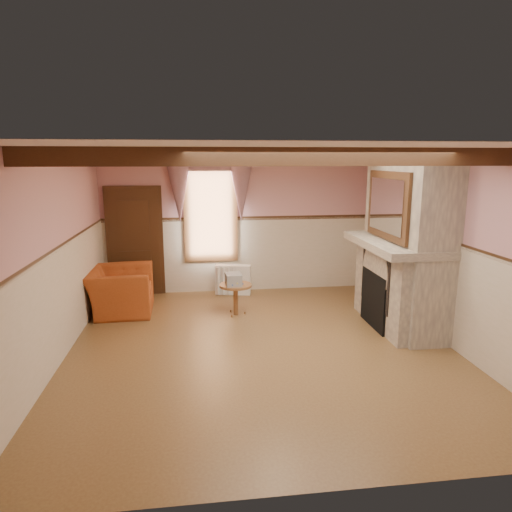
{
  "coord_description": "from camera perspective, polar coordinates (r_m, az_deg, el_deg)",
  "views": [
    {
      "loc": [
        -0.87,
        -6.15,
        2.68
      ],
      "look_at": [
        0.03,
        0.8,
        1.18
      ],
      "focal_mm": 32.0,
      "sensor_mm": 36.0,
      "label": 1
    }
  ],
  "objects": [
    {
      "name": "candle_red",
      "position": [
        7.05,
        18.95,
        1.77
      ],
      "size": [
        0.06,
        0.06,
        0.16
      ],
      "primitive_type": "cylinder",
      "color": "#B52316",
      "rests_on": "mantel"
    },
    {
      "name": "radiator",
      "position": [
        9.19,
        -2.9,
        -2.97
      ],
      "size": [
        0.72,
        0.32,
        0.6
      ],
      "primitive_type": "cube",
      "rotation": [
        0.0,
        0.0,
        -0.2
      ],
      "color": "white",
      "rests_on": "floor"
    },
    {
      "name": "fireplace",
      "position": [
        7.62,
        18.35,
        1.77
      ],
      "size": [
        0.85,
        2.0,
        2.8
      ],
      "primitive_type": "cube",
      "color": "gray",
      "rests_on": "floor"
    },
    {
      "name": "wainscot",
      "position": [
        6.51,
        0.63,
        -5.19
      ],
      "size": [
        5.5,
        6.0,
        1.5
      ],
      "primitive_type": null,
      "color": "beige",
      "rests_on": "floor"
    },
    {
      "name": "firebox",
      "position": [
        7.67,
        15.01,
        -5.27
      ],
      "size": [
        0.2,
        0.95,
        0.9
      ],
      "primitive_type": "cube",
      "color": "black",
      "rests_on": "floor"
    },
    {
      "name": "window_drapes",
      "position": [
        9.05,
        -5.75,
        9.27
      ],
      "size": [
        1.3,
        0.14,
        1.4
      ],
      "primitive_type": "cube",
      "color": "gray",
      "rests_on": "wall_back"
    },
    {
      "name": "chair_rail",
      "position": [
        6.32,
        0.64,
        1.31
      ],
      "size": [
        5.5,
        6.0,
        0.08
      ],
      "primitive_type": null,
      "color": "black",
      "rests_on": "wainscot"
    },
    {
      "name": "wall_front",
      "position": [
        3.51,
        7.6,
        -9.39
      ],
      "size": [
        5.5,
        0.02,
        2.8
      ],
      "primitive_type": "cube",
      "color": "#C7898F",
      "rests_on": "floor"
    },
    {
      "name": "mantel",
      "position": [
        7.55,
        17.1,
        1.46
      ],
      "size": [
        1.05,
        2.05,
        0.12
      ],
      "primitive_type": "cube",
      "color": "gray",
      "rests_on": "fireplace"
    },
    {
      "name": "side_table",
      "position": [
        8.0,
        -2.56,
        -5.45
      ],
      "size": [
        0.6,
        0.6,
        0.55
      ],
      "primitive_type": "cylinder",
      "rotation": [
        0.0,
        0.0,
        0.06
      ],
      "color": "brown",
      "rests_on": "floor"
    },
    {
      "name": "book_stack",
      "position": [
        7.86,
        -2.84,
        -2.93
      ],
      "size": [
        0.28,
        0.34,
        0.2
      ],
      "primitive_type": "cube",
      "rotation": [
        0.0,
        0.0,
        0.07
      ],
      "color": "#B7AD8C",
      "rests_on": "side_table"
    },
    {
      "name": "ceiling_beam_front",
      "position": [
        5.03,
        2.64,
        12.29
      ],
      "size": [
        5.5,
        0.18,
        0.2
      ],
      "primitive_type": "cube",
      "color": "black",
      "rests_on": "ceiling"
    },
    {
      "name": "ceiling",
      "position": [
        6.22,
        0.67,
        13.17
      ],
      "size": [
        5.5,
        6.0,
        0.01
      ],
      "primitive_type": "cube",
      "color": "silver",
      "rests_on": "wall_back"
    },
    {
      "name": "door",
      "position": [
        9.32,
        -14.87,
        1.57
      ],
      "size": [
        1.1,
        0.1,
        2.1
      ],
      "primitive_type": "cube",
      "color": "black",
      "rests_on": "floor"
    },
    {
      "name": "oil_lamp",
      "position": [
        8.04,
        15.52,
        3.61
      ],
      "size": [
        0.11,
        0.11,
        0.28
      ],
      "primitive_type": "cylinder",
      "color": "gold",
      "rests_on": "mantel"
    },
    {
      "name": "overmantel_mirror",
      "position": [
        7.4,
        16.08,
        6.08
      ],
      "size": [
        0.06,
        1.44,
        1.04
      ],
      "primitive_type": "cube",
      "color": "silver",
      "rests_on": "fireplace"
    },
    {
      "name": "armchair",
      "position": [
        8.45,
        -16.55,
        -4.15
      ],
      "size": [
        1.1,
        1.25,
        0.79
      ],
      "primitive_type": "imported",
      "rotation": [
        0.0,
        0.0,
        1.6
      ],
      "color": "#994219",
      "rests_on": "floor"
    },
    {
      "name": "floor",
      "position": [
        6.77,
        0.61,
        -11.27
      ],
      "size": [
        5.5,
        6.0,
        0.01
      ],
      "primitive_type": "cube",
      "color": "brown",
      "rests_on": "ground"
    },
    {
      "name": "wall_back",
      "position": [
        9.28,
        -1.95,
        4.12
      ],
      "size": [
        5.5,
        0.02,
        2.8
      ],
      "primitive_type": "cube",
      "color": "#C7898F",
      "rests_on": "floor"
    },
    {
      "name": "jar_yellow",
      "position": [
        7.23,
        18.28,
        1.89
      ],
      "size": [
        0.06,
        0.06,
        0.12
      ],
      "primitive_type": "cylinder",
      "color": "gold",
      "rests_on": "mantel"
    },
    {
      "name": "window",
      "position": [
        9.18,
        -5.69,
        5.55
      ],
      "size": [
        1.06,
        0.08,
        2.02
      ],
      "primitive_type": "cube",
      "color": "white",
      "rests_on": "wall_back"
    },
    {
      "name": "ceiling_beam_back",
      "position": [
        7.4,
        -0.66,
        12.21
      ],
      "size": [
        5.5,
        0.18,
        0.2
      ],
      "primitive_type": "cube",
      "color": "black",
      "rests_on": "ceiling"
    },
    {
      "name": "mantel_clock",
      "position": [
        8.0,
        15.64,
        3.27
      ],
      "size": [
        0.14,
        0.24,
        0.2
      ],
      "primitive_type": "cube",
      "color": "black",
      "rests_on": "mantel"
    },
    {
      "name": "bowl",
      "position": [
        7.52,
        17.21,
        2.2
      ],
      "size": [
        0.35,
        0.35,
        0.08
      ],
      "primitive_type": "imported",
      "color": "brown",
      "rests_on": "mantel"
    },
    {
      "name": "wall_right",
      "position": [
        7.25,
        22.7,
        0.95
      ],
      "size": [
        0.02,
        6.0,
        2.8
      ],
      "primitive_type": "cube",
      "color": "#C7898F",
      "rests_on": "floor"
    },
    {
      "name": "wall_left",
      "position": [
        6.56,
        -23.89,
        -0.24
      ],
      "size": [
        0.02,
        6.0,
        2.8
      ],
      "primitive_type": "cube",
      "color": "#C7898F",
      "rests_on": "floor"
    }
  ]
}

